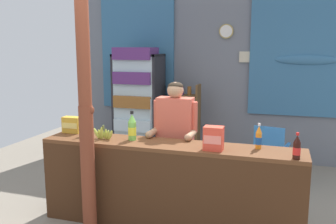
% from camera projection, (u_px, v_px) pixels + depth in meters
% --- Properties ---
extents(ground_plane, '(8.21, 8.21, 0.00)m').
position_uv_depth(ground_plane, '(191.00, 197.00, 4.76)').
color(ground_plane, gray).
extents(back_wall_curtained, '(5.26, 0.22, 2.85)m').
position_uv_depth(back_wall_curtained, '(220.00, 74.00, 6.32)').
color(back_wall_curtained, slate).
rests_on(back_wall_curtained, ground).
extents(stall_counter, '(2.80, 0.46, 0.93)m').
position_uv_depth(stall_counter, '(166.00, 180.00, 3.81)').
color(stall_counter, brown).
rests_on(stall_counter, ground).
extents(timber_post, '(0.17, 0.15, 2.71)m').
position_uv_depth(timber_post, '(86.00, 111.00, 3.67)').
color(timber_post, brown).
rests_on(timber_post, ground).
extents(drink_fridge, '(0.77, 0.64, 1.94)m').
position_uv_depth(drink_fridge, '(138.00, 99.00, 6.23)').
color(drink_fridge, '#232328').
rests_on(drink_fridge, ground).
extents(bottle_shelf_rack, '(0.48, 0.28, 1.33)m').
position_uv_depth(bottle_shelf_rack, '(185.00, 120.00, 6.27)').
color(bottle_shelf_rack, brown).
rests_on(bottle_shelf_rack, ground).
extents(plastic_lawn_chair, '(0.52, 0.52, 0.86)m').
position_uv_depth(plastic_lawn_chair, '(270.00, 151.00, 5.16)').
color(plastic_lawn_chair, '#3884D6').
rests_on(plastic_lawn_chair, ground).
extents(shopkeeper, '(0.53, 0.42, 1.55)m').
position_uv_depth(shopkeeper, '(175.00, 130.00, 4.25)').
color(shopkeeper, '#28282D').
rests_on(shopkeeper, ground).
extents(soda_bottle_lime_soda, '(0.09, 0.09, 0.32)m').
position_uv_depth(soda_bottle_lime_soda, '(132.00, 128.00, 3.97)').
color(soda_bottle_lime_soda, '#75C64C').
rests_on(soda_bottle_lime_soda, stall_counter).
extents(soda_bottle_water, '(0.07, 0.07, 0.25)m').
position_uv_depth(soda_bottle_water, '(86.00, 127.00, 4.17)').
color(soda_bottle_water, silver).
rests_on(soda_bottle_water, stall_counter).
extents(soda_bottle_orange_soda, '(0.06, 0.06, 0.26)m').
position_uv_depth(soda_bottle_orange_soda, '(259.00, 138.00, 3.64)').
color(soda_bottle_orange_soda, orange).
rests_on(soda_bottle_orange_soda, stall_counter).
extents(soda_bottle_cola, '(0.07, 0.07, 0.25)m').
position_uv_depth(soda_bottle_cola, '(297.00, 148.00, 3.29)').
color(soda_bottle_cola, black).
rests_on(soda_bottle_cola, stall_counter).
extents(snack_box_crackers, '(0.19, 0.14, 0.24)m').
position_uv_depth(snack_box_crackers, '(214.00, 138.00, 3.58)').
color(snack_box_crackers, '#E5422D').
rests_on(snack_box_crackers, stall_counter).
extents(snack_box_choco_powder, '(0.22, 0.12, 0.19)m').
position_uv_depth(snack_box_choco_powder, '(72.00, 125.00, 4.33)').
color(snack_box_choco_powder, gold).
rests_on(snack_box_choco_powder, stall_counter).
extents(banana_bunch, '(0.27, 0.06, 0.16)m').
position_uv_depth(banana_bunch, '(103.00, 134.00, 4.03)').
color(banana_bunch, '#B7C647').
rests_on(banana_bunch, stall_counter).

